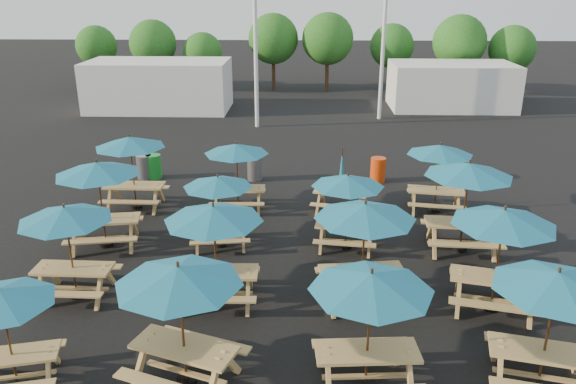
{
  "coord_description": "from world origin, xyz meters",
  "views": [
    {
      "loc": [
        0.51,
        -14.22,
        7.0
      ],
      "look_at": [
        0.0,
        1.5,
        1.1
      ],
      "focal_mm": 35.0,
      "sensor_mm": 36.0,
      "label": 1
    }
  ],
  "objects_px": {
    "picnic_unit_5": "(214,219)",
    "waste_bin_4": "(445,168)",
    "picnic_unit_9": "(365,217)",
    "picnic_unit_12": "(556,288)",
    "picnic_unit_0": "(1,302)",
    "waste_bin_2": "(255,168)",
    "picnic_unit_4": "(179,282)",
    "picnic_unit_3": "(130,146)",
    "waste_bin_3": "(378,170)",
    "picnic_unit_10": "(348,185)",
    "picnic_unit_8": "(371,288)",
    "picnic_unit_11": "(341,186)",
    "waste_bin_0": "(144,167)",
    "picnic_unit_7": "(236,152)",
    "picnic_unit_1": "(65,219)",
    "waste_bin_1": "(154,166)",
    "picnic_unit_15": "(440,153)",
    "picnic_unit_2": "(98,173)",
    "picnic_unit_6": "(218,186)",
    "picnic_unit_14": "(468,175)",
    "picnic_unit_13": "(503,223)"
  },
  "relations": [
    {
      "from": "picnic_unit_7",
      "to": "waste_bin_0",
      "type": "height_order",
      "value": "picnic_unit_7"
    },
    {
      "from": "picnic_unit_9",
      "to": "picnic_unit_12",
      "type": "xyz_separation_m",
      "value": [
        3.0,
        -2.86,
        -0.05
      ]
    },
    {
      "from": "waste_bin_2",
      "to": "waste_bin_3",
      "type": "relative_size",
      "value": 1.0
    },
    {
      "from": "waste_bin_1",
      "to": "picnic_unit_8",
      "type": "bearing_deg",
      "value": -59.2
    },
    {
      "from": "picnic_unit_5",
      "to": "picnic_unit_9",
      "type": "height_order",
      "value": "picnic_unit_9"
    },
    {
      "from": "picnic_unit_14",
      "to": "waste_bin_0",
      "type": "relative_size",
      "value": 2.82
    },
    {
      "from": "picnic_unit_13",
      "to": "waste_bin_0",
      "type": "relative_size",
      "value": 3.02
    },
    {
      "from": "picnic_unit_11",
      "to": "picnic_unit_15",
      "type": "bearing_deg",
      "value": 17.25
    },
    {
      "from": "picnic_unit_6",
      "to": "picnic_unit_1",
      "type": "bearing_deg",
      "value": -145.05
    },
    {
      "from": "picnic_unit_9",
      "to": "waste_bin_4",
      "type": "distance_m",
      "value": 9.72
    },
    {
      "from": "picnic_unit_0",
      "to": "picnic_unit_3",
      "type": "bearing_deg",
      "value": 78.08
    },
    {
      "from": "picnic_unit_3",
      "to": "picnic_unit_10",
      "type": "bearing_deg",
      "value": -22.01
    },
    {
      "from": "picnic_unit_12",
      "to": "waste_bin_3",
      "type": "distance_m",
      "value": 11.59
    },
    {
      "from": "picnic_unit_2",
      "to": "picnic_unit_7",
      "type": "bearing_deg",
      "value": 30.04
    },
    {
      "from": "picnic_unit_2",
      "to": "picnic_unit_3",
      "type": "bearing_deg",
      "value": 79.83
    },
    {
      "from": "picnic_unit_14",
      "to": "waste_bin_4",
      "type": "height_order",
      "value": "picnic_unit_14"
    },
    {
      "from": "picnic_unit_8",
      "to": "picnic_unit_11",
      "type": "bearing_deg",
      "value": 85.76
    },
    {
      "from": "picnic_unit_3",
      "to": "picnic_unit_6",
      "type": "bearing_deg",
      "value": -40.36
    },
    {
      "from": "picnic_unit_3",
      "to": "picnic_unit_8",
      "type": "height_order",
      "value": "picnic_unit_3"
    },
    {
      "from": "picnic_unit_0",
      "to": "picnic_unit_14",
      "type": "xyz_separation_m",
      "value": [
        9.6,
        5.92,
        0.43
      ]
    },
    {
      "from": "picnic_unit_0",
      "to": "waste_bin_2",
      "type": "height_order",
      "value": "picnic_unit_0"
    },
    {
      "from": "picnic_unit_1",
      "to": "picnic_unit_7",
      "type": "relative_size",
      "value": 1.03
    },
    {
      "from": "picnic_unit_4",
      "to": "waste_bin_4",
      "type": "height_order",
      "value": "picnic_unit_4"
    },
    {
      "from": "picnic_unit_15",
      "to": "picnic_unit_7",
      "type": "bearing_deg",
      "value": -171.53
    },
    {
      "from": "picnic_unit_6",
      "to": "picnic_unit_7",
      "type": "relative_size",
      "value": 0.96
    },
    {
      "from": "picnic_unit_10",
      "to": "waste_bin_2",
      "type": "relative_size",
      "value": 2.45
    },
    {
      "from": "picnic_unit_5",
      "to": "picnic_unit_6",
      "type": "relative_size",
      "value": 1.12
    },
    {
      "from": "waste_bin_0",
      "to": "picnic_unit_8",
      "type": "bearing_deg",
      "value": -57.82
    },
    {
      "from": "picnic_unit_9",
      "to": "waste_bin_0",
      "type": "xyz_separation_m",
      "value": [
        -7.41,
        8.55,
        -1.69
      ]
    },
    {
      "from": "picnic_unit_13",
      "to": "waste_bin_3",
      "type": "bearing_deg",
      "value": 114.11
    },
    {
      "from": "picnic_unit_5",
      "to": "waste_bin_0",
      "type": "relative_size",
      "value": 2.68
    },
    {
      "from": "picnic_unit_8",
      "to": "picnic_unit_4",
      "type": "bearing_deg",
      "value": 175.99
    },
    {
      "from": "picnic_unit_4",
      "to": "picnic_unit_11",
      "type": "height_order",
      "value": "picnic_unit_4"
    },
    {
      "from": "picnic_unit_10",
      "to": "picnic_unit_8",
      "type": "bearing_deg",
      "value": -82.58
    },
    {
      "from": "waste_bin_0",
      "to": "picnic_unit_7",
      "type": "bearing_deg",
      "value": -37.54
    },
    {
      "from": "picnic_unit_3",
      "to": "picnic_unit_0",
      "type": "bearing_deg",
      "value": -87.72
    },
    {
      "from": "picnic_unit_1",
      "to": "picnic_unit_15",
      "type": "height_order",
      "value": "picnic_unit_1"
    },
    {
      "from": "picnic_unit_2",
      "to": "waste_bin_3",
      "type": "relative_size",
      "value": 2.91
    },
    {
      "from": "picnic_unit_5",
      "to": "picnic_unit_8",
      "type": "xyz_separation_m",
      "value": [
        3.16,
        -2.83,
        -0.03
      ]
    },
    {
      "from": "picnic_unit_5",
      "to": "waste_bin_4",
      "type": "distance_m",
      "value": 11.56
    },
    {
      "from": "picnic_unit_6",
      "to": "picnic_unit_13",
      "type": "bearing_deg",
      "value": -32.7
    },
    {
      "from": "picnic_unit_9",
      "to": "picnic_unit_12",
      "type": "bearing_deg",
      "value": -51.31
    },
    {
      "from": "picnic_unit_1",
      "to": "waste_bin_1",
      "type": "distance_m",
      "value": 8.75
    },
    {
      "from": "picnic_unit_5",
      "to": "waste_bin_3",
      "type": "distance_m",
      "value": 9.95
    },
    {
      "from": "picnic_unit_11",
      "to": "picnic_unit_13",
      "type": "bearing_deg",
      "value": -46.7
    },
    {
      "from": "waste_bin_4",
      "to": "picnic_unit_2",
      "type": "bearing_deg",
      "value": -150.95
    },
    {
      "from": "waste_bin_4",
      "to": "waste_bin_0",
      "type": "bearing_deg",
      "value": -179.03
    },
    {
      "from": "picnic_unit_2",
      "to": "picnic_unit_10",
      "type": "bearing_deg",
      "value": -8.75
    },
    {
      "from": "picnic_unit_1",
      "to": "picnic_unit_10",
      "type": "distance_m",
      "value": 7.12
    },
    {
      "from": "waste_bin_0",
      "to": "picnic_unit_15",
      "type": "bearing_deg",
      "value": -16.06
    }
  ]
}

